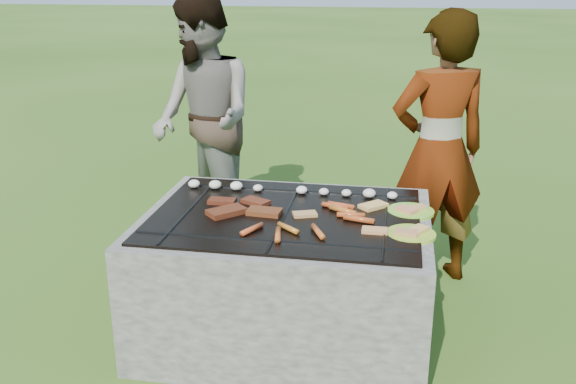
{
  "coord_description": "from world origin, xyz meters",
  "views": [
    {
      "loc": [
        0.48,
        -2.69,
        1.66
      ],
      "look_at": [
        0.0,
        0.05,
        0.7
      ],
      "focal_mm": 40.0,
      "sensor_mm": 36.0,
      "label": 1
    }
  ],
  "objects_px": {
    "plate_near": "(411,233)",
    "bystander": "(203,120)",
    "fire_pit": "(286,279)",
    "cook": "(438,151)",
    "plate_far": "(411,211)"
  },
  "relations": [
    {
      "from": "cook",
      "to": "bystander",
      "type": "distance_m",
      "value": 1.48
    },
    {
      "from": "fire_pit",
      "to": "bystander",
      "type": "bearing_deg",
      "value": 123.07
    },
    {
      "from": "cook",
      "to": "fire_pit",
      "type": "bearing_deg",
      "value": 24.8
    },
    {
      "from": "plate_far",
      "to": "bystander",
      "type": "relative_size",
      "value": 0.15
    },
    {
      "from": "plate_near",
      "to": "bystander",
      "type": "xyz_separation_m",
      "value": [
        -1.28,
        1.25,
        0.16
      ]
    },
    {
      "from": "fire_pit",
      "to": "plate_near",
      "type": "bearing_deg",
      "value": -13.4
    },
    {
      "from": "plate_near",
      "to": "bystander",
      "type": "bearing_deg",
      "value": 135.89
    },
    {
      "from": "fire_pit",
      "to": "bystander",
      "type": "distance_m",
      "value": 1.41
    },
    {
      "from": "plate_near",
      "to": "bystander",
      "type": "distance_m",
      "value": 1.8
    },
    {
      "from": "plate_near",
      "to": "cook",
      "type": "xyz_separation_m",
      "value": [
        0.14,
        0.86,
        0.13
      ]
    },
    {
      "from": "plate_near",
      "to": "bystander",
      "type": "relative_size",
      "value": 0.17
    },
    {
      "from": "fire_pit",
      "to": "cook",
      "type": "xyz_separation_m",
      "value": [
        0.7,
        0.73,
        0.46
      ]
    },
    {
      "from": "cook",
      "to": "bystander",
      "type": "height_order",
      "value": "bystander"
    },
    {
      "from": "fire_pit",
      "to": "plate_near",
      "type": "height_order",
      "value": "plate_near"
    },
    {
      "from": "fire_pit",
      "to": "plate_near",
      "type": "relative_size",
      "value": 4.81
    }
  ]
}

